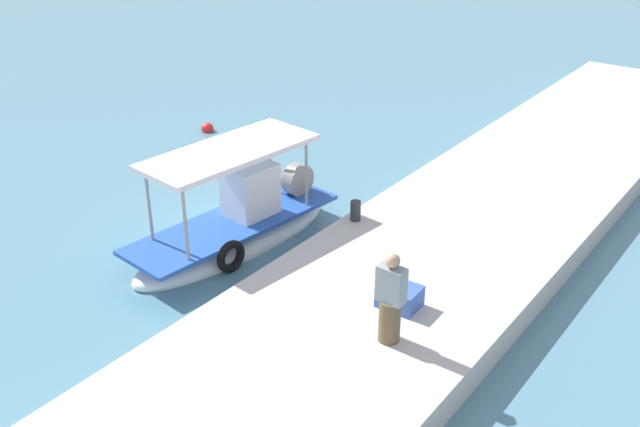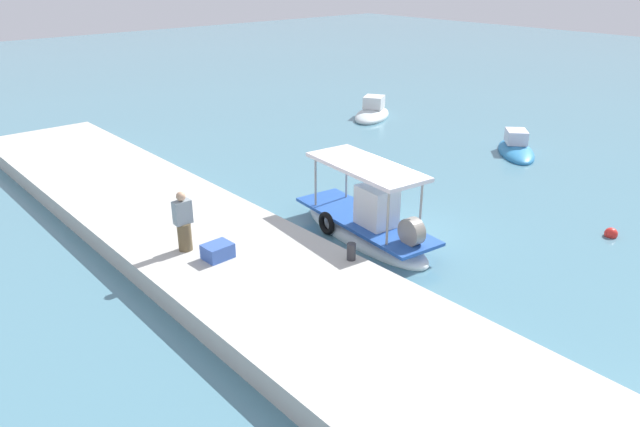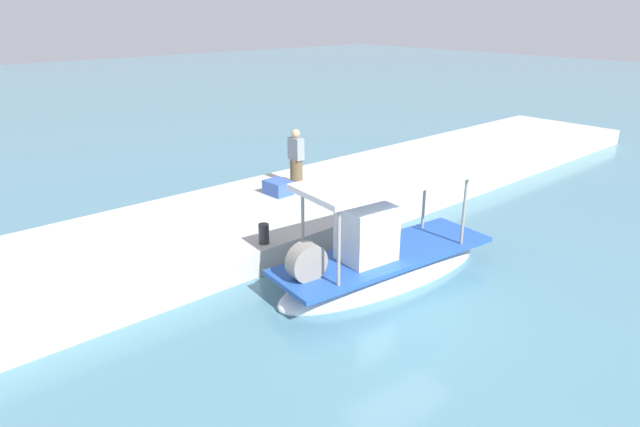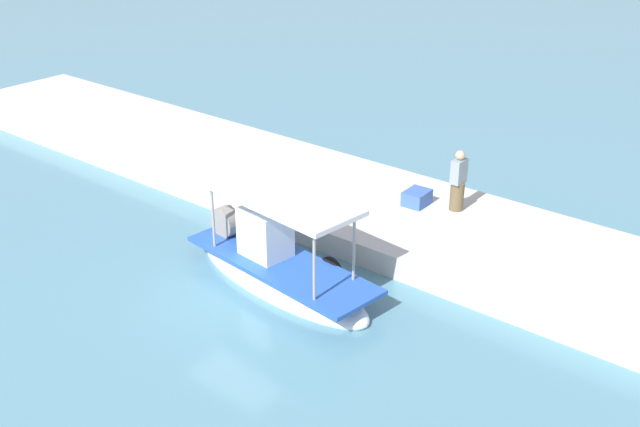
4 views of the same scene
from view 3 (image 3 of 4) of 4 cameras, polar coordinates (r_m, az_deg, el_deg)
name	(u,v)px [view 3 (image 3 of 4)]	position (r m, az deg, el deg)	size (l,w,h in m)	color
ground_plane	(382,294)	(11.90, 6.41, -8.27)	(120.00, 120.00, 0.00)	teal
dock_quay	(252,220)	(15.07, -7.08, -0.62)	(36.00, 4.84, 0.61)	beige
main_fishing_boat	(381,261)	(12.34, 6.33, -4.92)	(5.65, 2.23, 2.71)	white
fisherman_near_bollard	(296,160)	(16.75, -2.48, 5.57)	(0.38, 0.48, 1.70)	brown
mooring_bollard	(264,234)	(12.69, -5.82, -2.10)	(0.24, 0.24, 0.47)	#2D2D33
cargo_crate	(278,187)	(16.02, -4.35, 2.69)	(0.74, 0.59, 0.41)	#3A5EB5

